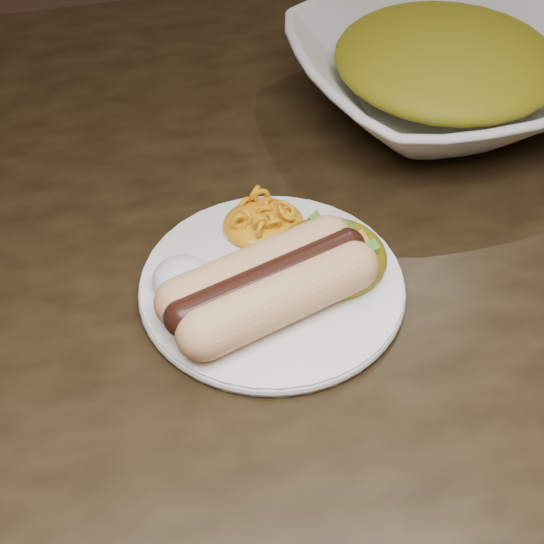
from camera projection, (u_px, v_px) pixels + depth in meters
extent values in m
cube|color=black|center=(191.00, 235.00, 0.70)|extent=(1.60, 0.90, 0.04)
cylinder|color=silver|center=(272.00, 285.00, 0.62)|extent=(0.25, 0.25, 0.01)
cylinder|color=#E7AE68|center=(274.00, 299.00, 0.58)|extent=(0.14, 0.08, 0.04)
cylinder|color=#E7AE68|center=(264.00, 270.00, 0.60)|extent=(0.14, 0.08, 0.04)
cylinder|color=#451D13|center=(269.00, 281.00, 0.59)|extent=(0.15, 0.07, 0.03)
ellipsoid|color=orange|center=(264.00, 215.00, 0.66)|extent=(0.08, 0.08, 0.03)
ellipsoid|color=white|center=(182.00, 273.00, 0.61)|extent=(0.06, 0.06, 0.03)
ellipsoid|color=#C27908|center=(329.00, 252.00, 0.63)|extent=(0.10, 0.09, 0.04)
imported|color=white|center=(444.00, 76.00, 0.79)|extent=(0.34, 0.34, 0.08)
ellipsoid|color=#C27908|center=(445.00, 65.00, 0.78)|extent=(0.30, 0.30, 0.06)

